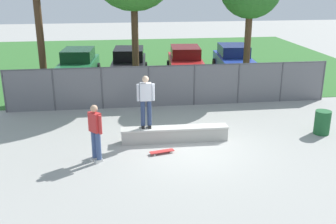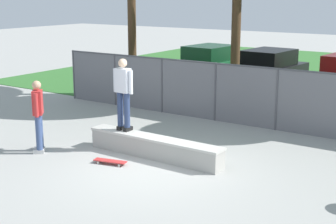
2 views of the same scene
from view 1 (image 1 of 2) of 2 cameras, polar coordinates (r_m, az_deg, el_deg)
The scene contains 12 objects.
ground_plane at distance 13.25m, azimuth 3.44°, elevation -5.27°, with size 80.00×80.00×0.00m, color #9E9E99.
grass_strip at distance 27.55m, azimuth -2.53°, elevation 7.41°, with size 26.06×20.00×0.02m, color #336B2D.
concrete_ledge at distance 13.73m, azimuth 0.96°, elevation -3.18°, with size 3.70×0.54×0.52m.
skateboarder at distance 13.26m, azimuth -3.20°, elevation 1.79°, with size 0.60×0.28×1.82m.
skateboard at distance 12.84m, azimuth -0.89°, elevation -5.69°, with size 0.82×0.38×0.09m.
chainlink_fence at distance 17.35m, azimuth 0.54°, elevation 4.03°, with size 14.13×0.07×1.82m.
car_green at distance 22.79m, azimuth -12.73°, elevation 6.73°, with size 2.30×4.34×1.66m.
car_black at distance 22.62m, azimuth -5.62°, elevation 7.01°, with size 2.30×4.34×1.66m.
car_red at distance 23.06m, azimuth 2.51°, elevation 7.30°, with size 2.30×4.34×1.66m.
car_blue at distance 23.94m, azimuth 9.37°, elevation 7.50°, with size 2.30×4.34×1.66m.
bystander at distance 12.17m, azimuth -10.38°, elevation -2.65°, with size 0.44×0.48×1.82m.
trash_bin at distance 15.36m, azimuth 21.26°, elevation -1.40°, with size 0.56×0.56×0.87m, color #1E592D.
Camera 1 is at (-2.39, -11.88, 5.36)m, focal length 42.49 mm.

